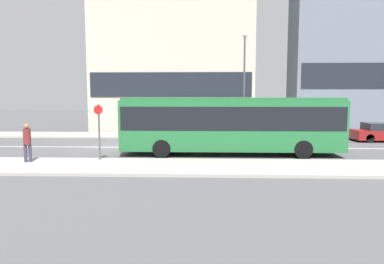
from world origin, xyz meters
name	(u,v)px	position (x,y,z in m)	size (l,w,h in m)	color
ground_plane	(111,147)	(0.00, 0.00, 0.00)	(120.00, 120.00, 0.00)	#4F4F51
sidewalk_near	(73,166)	(0.00, -6.25, 0.07)	(44.00, 3.50, 0.13)	#A39E93
sidewalk_far	(132,135)	(0.00, 6.25, 0.07)	(44.00, 3.50, 0.13)	#A39E93
lane_centerline	(111,147)	(0.00, 0.00, 0.00)	(41.80, 0.16, 0.01)	silver
apartment_block_left_tower	(173,50)	(2.90, 12.81, 7.77)	(15.17, 6.69, 15.56)	beige
city_bus	(230,122)	(7.41, -2.44, 1.82)	(11.97, 2.56, 3.16)	#236B38
parked_car_0	(310,132)	(13.64, 3.59, 0.63)	(4.37, 1.86, 1.33)	silver
parked_car_1	(382,133)	(18.78, 3.57, 0.63)	(4.15, 1.86, 1.34)	maroon
pedestrian_near_stop	(27,140)	(-2.38, -5.69, 1.17)	(0.34, 0.34, 1.82)	#383347
bus_stop_sign	(99,127)	(0.82, -4.93, 1.72)	(0.44, 0.12, 2.72)	#4C4C51
street_lamp	(244,75)	(8.98, 4.98, 4.84)	(0.36, 0.36, 7.85)	#4C4C51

